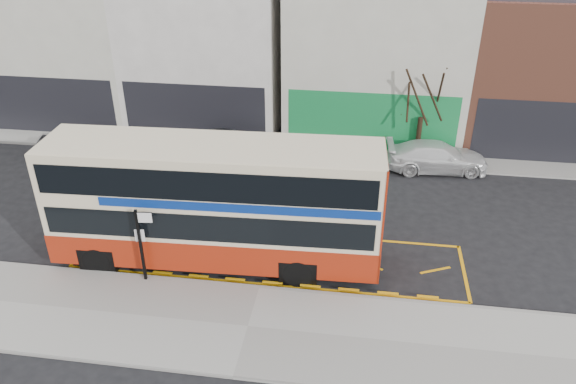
% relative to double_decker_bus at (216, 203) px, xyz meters
% --- Properties ---
extents(ground, '(120.00, 120.00, 0.00)m').
position_rel_double_decker_bus_xyz_m(ground, '(1.77, -1.16, -2.41)').
color(ground, black).
rests_on(ground, ground).
extents(pavement, '(40.00, 4.00, 0.15)m').
position_rel_double_decker_bus_xyz_m(pavement, '(1.77, -3.46, -2.33)').
color(pavement, '#9F9D97').
rests_on(pavement, ground).
extents(kerb, '(40.00, 0.15, 0.15)m').
position_rel_double_decker_bus_xyz_m(kerb, '(1.77, -1.53, -2.33)').
color(kerb, gray).
rests_on(kerb, ground).
extents(far_pavement, '(50.00, 3.00, 0.15)m').
position_rel_double_decker_bus_xyz_m(far_pavement, '(1.77, 9.84, -2.33)').
color(far_pavement, '#9F9D97').
rests_on(far_pavement, ground).
extents(road_markings, '(14.00, 3.40, 0.01)m').
position_rel_double_decker_bus_xyz_m(road_markings, '(1.77, 0.44, -2.40)').
color(road_markings, '#F0A10C').
rests_on(road_markings, ground).
extents(terrace_far_left, '(8.00, 8.01, 10.80)m').
position_rel_double_decker_bus_xyz_m(terrace_far_left, '(-11.73, 13.83, 2.42)').
color(terrace_far_left, beige).
rests_on(terrace_far_left, ground).
extents(terrace_left, '(8.00, 8.01, 11.80)m').
position_rel_double_decker_bus_xyz_m(terrace_left, '(-3.73, 13.83, 2.91)').
color(terrace_left, silver).
rests_on(terrace_left, ground).
extents(terrace_green_shop, '(9.00, 8.01, 11.30)m').
position_rel_double_decker_bus_xyz_m(terrace_green_shop, '(5.27, 13.83, 2.66)').
color(terrace_green_shop, beige).
rests_on(terrace_green_shop, ground).
extents(terrace_right, '(9.00, 8.01, 10.30)m').
position_rel_double_decker_bus_xyz_m(terrace_right, '(14.27, 13.83, 2.17)').
color(terrace_right, brown).
rests_on(terrace_right, ground).
extents(double_decker_bus, '(11.55, 3.08, 4.58)m').
position_rel_double_decker_bus_xyz_m(double_decker_bus, '(0.00, 0.00, 0.00)').
color(double_decker_bus, beige).
rests_on(double_decker_bus, ground).
extents(bus_stop_post, '(0.69, 0.14, 2.76)m').
position_rel_double_decker_bus_xyz_m(bus_stop_post, '(-2.13, -1.66, -0.58)').
color(bus_stop_post, black).
rests_on(bus_stop_post, pavement).
extents(car_silver, '(4.19, 2.24, 1.35)m').
position_rel_double_decker_bus_xyz_m(car_silver, '(-9.03, 7.53, -1.73)').
color(car_silver, '#9B9CA0').
rests_on(car_silver, ground).
extents(car_grey, '(4.35, 2.20, 1.37)m').
position_rel_double_decker_bus_xyz_m(car_grey, '(-1.47, 8.08, -1.72)').
color(car_grey, '#3C3F43').
rests_on(car_grey, ground).
extents(car_white, '(4.89, 2.33, 1.38)m').
position_rel_double_decker_bus_xyz_m(car_white, '(8.42, 8.49, -1.72)').
color(car_white, white).
rests_on(car_white, ground).
extents(street_tree_right, '(2.73, 2.73, 5.89)m').
position_rel_double_decker_bus_xyz_m(street_tree_right, '(7.57, 9.62, 1.61)').
color(street_tree_right, black).
rests_on(street_tree_right, ground).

